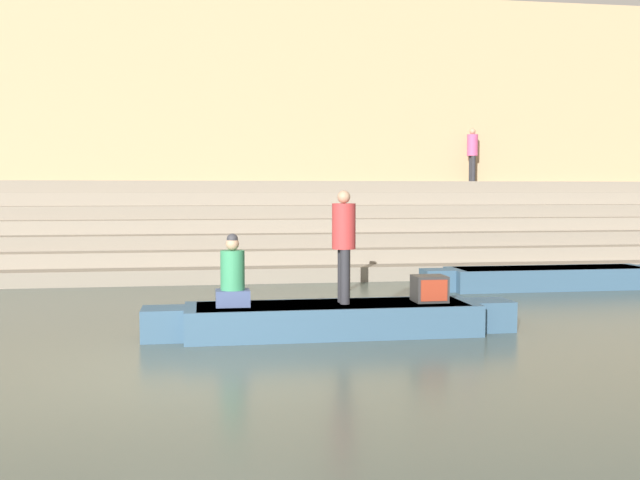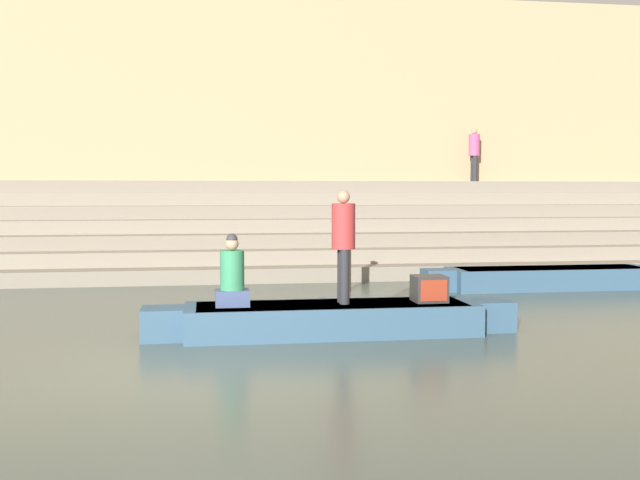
{
  "view_description": "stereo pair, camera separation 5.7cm",
  "coord_description": "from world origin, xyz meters",
  "px_view_note": "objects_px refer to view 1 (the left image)",
  "views": [
    {
      "loc": [
        -0.04,
        -8.95,
        2.19
      ],
      "look_at": [
        1.93,
        3.41,
        1.37
      ],
      "focal_mm": 42.0,
      "sensor_mm": 36.0,
      "label": 1
    },
    {
      "loc": [
        0.02,
        -8.96,
        2.19
      ],
      "look_at": [
        1.93,
        3.41,
        1.37
      ],
      "focal_mm": 42.0,
      "sensor_mm": 36.0,
      "label": 2
    }
  ],
  "objects_px": {
    "person_standing": "(344,239)",
    "person_rowing": "(233,277)",
    "moored_boat_shore": "(549,277)",
    "person_on_steps": "(472,151)",
    "rowboat_main": "(332,318)",
    "tv_set": "(429,289)",
    "mooring_post": "(346,262)"
  },
  "relations": [
    {
      "from": "person_on_steps",
      "to": "tv_set",
      "type": "bearing_deg",
      "value": 34.58
    },
    {
      "from": "person_on_steps",
      "to": "person_standing",
      "type": "bearing_deg",
      "value": 29.06
    },
    {
      "from": "person_standing",
      "to": "person_on_steps",
      "type": "relative_size",
      "value": 1.04
    },
    {
      "from": "rowboat_main",
      "to": "person_rowing",
      "type": "bearing_deg",
      "value": -177.64
    },
    {
      "from": "person_rowing",
      "to": "moored_boat_shore",
      "type": "bearing_deg",
      "value": 41.87
    },
    {
      "from": "person_standing",
      "to": "tv_set",
      "type": "bearing_deg",
      "value": -13.78
    },
    {
      "from": "tv_set",
      "to": "person_on_steps",
      "type": "xyz_separation_m",
      "value": [
        4.98,
        11.53,
        2.79
      ]
    },
    {
      "from": "rowboat_main",
      "to": "mooring_post",
      "type": "relative_size",
      "value": 4.49
    },
    {
      "from": "person_standing",
      "to": "person_rowing",
      "type": "xyz_separation_m",
      "value": [
        -1.7,
        -0.03,
        -0.56
      ]
    },
    {
      "from": "person_rowing",
      "to": "mooring_post",
      "type": "relative_size",
      "value": 0.86
    },
    {
      "from": "tv_set",
      "to": "mooring_post",
      "type": "xyz_separation_m",
      "value": [
        -0.34,
        4.99,
        -0.04
      ]
    },
    {
      "from": "tv_set",
      "to": "mooring_post",
      "type": "bearing_deg",
      "value": 90.52
    },
    {
      "from": "person_standing",
      "to": "person_on_steps",
      "type": "distance_m",
      "value": 13.26
    },
    {
      "from": "mooring_post",
      "to": "rowboat_main",
      "type": "bearing_deg",
      "value": -103.46
    },
    {
      "from": "person_rowing",
      "to": "tv_set",
      "type": "distance_m",
      "value": 3.06
    },
    {
      "from": "person_rowing",
      "to": "tv_set",
      "type": "relative_size",
      "value": 2.18
    },
    {
      "from": "rowboat_main",
      "to": "moored_boat_shore",
      "type": "distance_m",
      "value": 7.38
    },
    {
      "from": "person_rowing",
      "to": "person_on_steps",
      "type": "height_order",
      "value": "person_on_steps"
    },
    {
      "from": "person_on_steps",
      "to": "person_rowing",
      "type": "bearing_deg",
      "value": 23.05
    },
    {
      "from": "rowboat_main",
      "to": "moored_boat_shore",
      "type": "xyz_separation_m",
      "value": [
        5.78,
        4.58,
        0.0
      ]
    },
    {
      "from": "rowboat_main",
      "to": "person_on_steps",
      "type": "height_order",
      "value": "person_on_steps"
    },
    {
      "from": "moored_boat_shore",
      "to": "person_standing",
      "type": "bearing_deg",
      "value": -145.0
    },
    {
      "from": "mooring_post",
      "to": "person_on_steps",
      "type": "relative_size",
      "value": 0.76
    },
    {
      "from": "person_standing",
      "to": "mooring_post",
      "type": "height_order",
      "value": "person_standing"
    },
    {
      "from": "person_rowing",
      "to": "mooring_post",
      "type": "bearing_deg",
      "value": 71.26
    },
    {
      "from": "moored_boat_shore",
      "to": "person_on_steps",
      "type": "xyz_separation_m",
      "value": [
        0.73,
        6.94,
        3.21
      ]
    },
    {
      "from": "rowboat_main",
      "to": "mooring_post",
      "type": "distance_m",
      "value": 5.14
    },
    {
      "from": "rowboat_main",
      "to": "person_on_steps",
      "type": "relative_size",
      "value": 3.42
    },
    {
      "from": "rowboat_main",
      "to": "moored_boat_shore",
      "type": "relative_size",
      "value": 0.96
    },
    {
      "from": "rowboat_main",
      "to": "moored_boat_shore",
      "type": "height_order",
      "value": "moored_boat_shore"
    },
    {
      "from": "moored_boat_shore",
      "to": "person_on_steps",
      "type": "relative_size",
      "value": 3.55
    },
    {
      "from": "rowboat_main",
      "to": "person_standing",
      "type": "relative_size",
      "value": 3.3
    }
  ]
}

